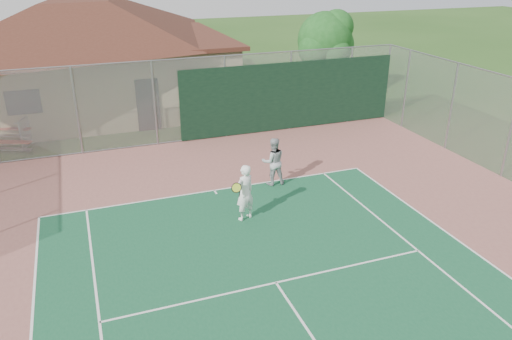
{
  "coord_description": "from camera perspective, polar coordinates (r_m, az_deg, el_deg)",
  "views": [
    {
      "loc": [
        -3.9,
        -2.8,
        7.31
      ],
      "look_at": [
        0.78,
        9.92,
        1.44
      ],
      "focal_mm": 35.0,
      "sensor_mm": 36.0,
      "label": 1
    }
  ],
  "objects": [
    {
      "name": "player_grey_back",
      "position": [
        16.94,
        1.98,
        0.93
      ],
      "size": [
        0.88,
        0.72,
        1.67
      ],
      "rotation": [
        0.0,
        0.0,
        3.03
      ],
      "color": "#9FA2A4",
      "rests_on": "ground"
    },
    {
      "name": "clubhouse",
      "position": [
        26.61,
        -18.99,
        13.33
      ],
      "size": [
        14.72,
        9.84,
        6.34
      ],
      "rotation": [
        0.0,
        0.0,
        0.0
      ],
      "color": "tan",
      "rests_on": "ground"
    },
    {
      "name": "tree",
      "position": [
        27.39,
        8.04,
        14.38
      ],
      "size": [
        3.4,
        3.22,
        4.75
      ],
      "color": "#332212",
      "rests_on": "ground"
    },
    {
      "name": "back_fence",
      "position": [
        21.42,
        -3.21,
        8.09
      ],
      "size": [
        20.08,
        0.11,
        3.53
      ],
      "color": "gray",
      "rests_on": "ground"
    },
    {
      "name": "player_white_front",
      "position": [
        14.65,
        -1.31,
        -2.64
      ],
      "size": [
        0.89,
        0.71,
        1.74
      ],
      "rotation": [
        0.0,
        0.0,
        3.52
      ],
      "color": "white",
      "rests_on": "ground"
    },
    {
      "name": "side_fence_right",
      "position": [
        21.4,
        21.43,
        6.72
      ],
      "size": [
        0.08,
        9.0,
        3.5
      ],
      "color": "gray",
      "rests_on": "ground"
    }
  ]
}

